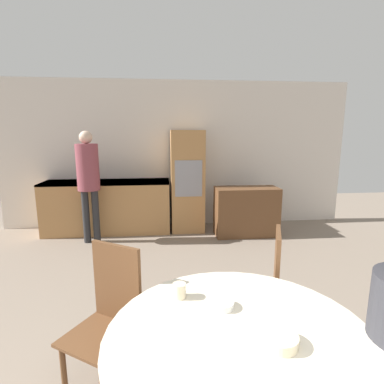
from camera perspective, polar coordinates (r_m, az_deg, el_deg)
wall_back at (r=5.49m, az=-2.82°, el=7.09°), size 6.25×0.05×2.60m
kitchen_counter at (r=5.35m, az=-15.74°, el=-2.56°), size 2.11×0.60×0.89m
oven_unit at (r=5.21m, az=-0.93°, el=2.11°), size 0.56×0.59×1.74m
sideboard at (r=5.08m, az=10.29°, el=-3.67°), size 1.03×0.45×0.81m
dining_table at (r=1.74m, az=8.89°, el=-30.88°), size 1.31×1.31×0.74m
chair_far_left at (r=2.18m, az=-15.43°, el=-21.22°), size 0.55×0.55×0.97m
chair_far_right at (r=2.49m, az=13.58°, el=-16.82°), size 0.51×0.51×0.97m
person_standing at (r=4.79m, az=-19.17°, el=3.17°), size 0.33×0.33×1.72m
cup at (r=1.84m, az=-2.44°, el=-18.24°), size 0.08×0.08×0.09m
bowl_near at (r=1.77m, az=5.78°, el=-20.52°), size 0.13×0.13×0.04m
bowl_centre at (r=1.56m, az=16.23°, el=-25.41°), size 0.17×0.17×0.05m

